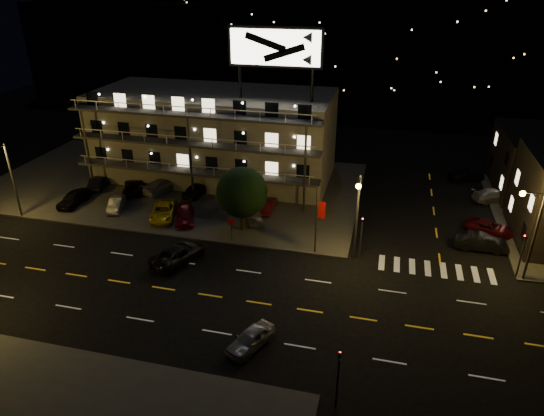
% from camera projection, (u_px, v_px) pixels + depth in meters
% --- Properties ---
extents(ground, '(140.00, 140.00, 0.00)m').
position_uv_depth(ground, '(234.00, 299.00, 37.89)').
color(ground, black).
rests_on(ground, ground).
extents(curb_nw, '(44.00, 24.00, 0.15)m').
position_uv_depth(curb_nw, '(174.00, 184.00, 58.33)').
color(curb_nw, '#383836').
rests_on(curb_nw, ground).
extents(motel, '(28.00, 13.80, 18.10)m').
position_uv_depth(motel, '(215.00, 135.00, 58.54)').
color(motel, gray).
rests_on(motel, ground).
extents(hill_backdrop, '(120.00, 25.00, 24.00)m').
position_uv_depth(hill_backdrop, '(312.00, 38.00, 94.15)').
color(hill_backdrop, black).
rests_on(hill_backdrop, ground).
extents(streetlight_nw, '(0.44, 1.92, 8.00)m').
position_uv_depth(streetlight_nw, '(8.00, 174.00, 48.24)').
color(streetlight_nw, '#2D2D30').
rests_on(streetlight_nw, ground).
extents(streetlight_nc, '(0.44, 1.92, 8.00)m').
position_uv_depth(streetlight_nc, '(357.00, 210.00, 40.82)').
color(streetlight_nc, '#2D2D30').
rests_on(streetlight_nc, ground).
extents(streetlight_ne, '(1.92, 0.44, 8.00)m').
position_uv_depth(streetlight_ne, '(532.00, 227.00, 38.20)').
color(streetlight_ne, '#2D2D30').
rests_on(streetlight_ne, ground).
extents(signal_nw, '(0.20, 0.27, 4.60)m').
position_uv_depth(signal_nw, '(361.00, 233.00, 42.25)').
color(signal_nw, '#2D2D30').
rests_on(signal_nw, ground).
extents(signal_sw, '(0.20, 0.27, 4.60)m').
position_uv_depth(signal_sw, '(338.00, 374.00, 27.41)').
color(signal_sw, '#2D2D30').
rests_on(signal_sw, ground).
extents(signal_ne, '(0.27, 0.20, 4.60)m').
position_uv_depth(signal_ne, '(522.00, 251.00, 39.45)').
color(signal_ne, '#2D2D30').
rests_on(signal_ne, ground).
extents(banner_north, '(0.83, 0.16, 6.40)m').
position_uv_depth(banner_north, '(317.00, 220.00, 42.63)').
color(banner_north, '#2D2D30').
rests_on(banner_north, ground).
extents(stop_sign, '(0.91, 0.11, 2.61)m').
position_uv_depth(stop_sign, '(231.00, 226.00, 45.27)').
color(stop_sign, '#2D2D30').
rests_on(stop_sign, ground).
extents(tree, '(5.12, 4.93, 6.45)m').
position_uv_depth(tree, '(242.00, 194.00, 46.27)').
color(tree, black).
rests_on(tree, curb_nw).
extents(lot_car_0, '(1.84, 4.46, 1.51)m').
position_uv_depth(lot_car_0, '(73.00, 198.00, 52.68)').
color(lot_car_0, black).
rests_on(lot_car_0, curb_nw).
extents(lot_car_1, '(2.36, 3.99, 1.24)m').
position_uv_depth(lot_car_1, '(116.00, 204.00, 51.67)').
color(lot_car_1, gray).
rests_on(lot_car_1, curb_nw).
extents(lot_car_2, '(3.69, 5.50, 1.40)m').
position_uv_depth(lot_car_2, '(163.00, 211.00, 49.94)').
color(lot_car_2, gold).
rests_on(lot_car_2, curb_nw).
extents(lot_car_3, '(3.42, 4.96, 1.33)m').
position_uv_depth(lot_car_3, '(185.00, 215.00, 49.31)').
color(lot_car_3, '#550C0F').
rests_on(lot_car_3, curb_nw).
extents(lot_car_4, '(2.87, 4.04, 1.28)m').
position_uv_depth(lot_car_4, '(254.00, 215.00, 49.21)').
color(lot_car_4, gray).
rests_on(lot_car_4, curb_nw).
extents(lot_car_5, '(2.66, 4.37, 1.36)m').
position_uv_depth(lot_car_5, '(98.00, 182.00, 56.81)').
color(lot_car_5, black).
rests_on(lot_car_5, curb_nw).
extents(lot_car_6, '(3.87, 5.10, 1.29)m').
position_uv_depth(lot_car_6, '(133.00, 187.00, 55.81)').
color(lot_car_6, black).
rests_on(lot_car_6, curb_nw).
extents(lot_car_7, '(3.66, 5.50, 1.48)m').
position_uv_depth(lot_car_7, '(162.00, 185.00, 55.86)').
color(lot_car_7, gray).
rests_on(lot_car_7, curb_nw).
extents(lot_car_8, '(2.46, 4.52, 1.46)m').
position_uv_depth(lot_car_8, '(197.00, 189.00, 54.94)').
color(lot_car_8, black).
rests_on(lot_car_8, curb_nw).
extents(lot_car_9, '(1.45, 3.98, 1.30)m').
position_uv_depth(lot_car_9, '(267.00, 205.00, 51.35)').
color(lot_car_9, '#550C0F').
rests_on(lot_car_9, curb_nw).
extents(side_car_0, '(4.70, 1.71, 1.54)m').
position_uv_depth(side_car_0, '(481.00, 242.00, 44.35)').
color(side_car_0, black).
rests_on(side_car_0, ground).
extents(side_car_1, '(4.92, 3.54, 1.24)m').
position_uv_depth(side_car_1, '(489.00, 227.00, 47.26)').
color(side_car_1, '#550C0F').
rests_on(side_car_1, ground).
extents(side_car_2, '(5.14, 3.68, 1.38)m').
position_uv_depth(side_car_2, '(494.00, 195.00, 53.89)').
color(side_car_2, gray).
rests_on(side_car_2, ground).
extents(side_car_3, '(4.68, 3.25, 1.48)m').
position_uv_depth(side_car_3, '(466.00, 174.00, 59.31)').
color(side_car_3, black).
rests_on(side_car_3, ground).
extents(road_car_east, '(3.05, 4.22, 1.33)m').
position_uv_depth(road_car_east, '(251.00, 339.00, 32.81)').
color(road_car_east, gray).
rests_on(road_car_east, ground).
extents(road_car_west, '(4.28, 5.98, 1.51)m').
position_uv_depth(road_car_west, '(178.00, 254.00, 42.55)').
color(road_car_west, black).
rests_on(road_car_west, ground).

